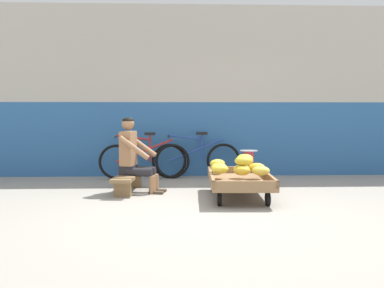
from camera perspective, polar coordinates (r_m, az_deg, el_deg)
ground_plane at (r=4.97m, az=2.06°, el=-9.77°), size 80.00×80.00×0.00m
back_wall at (r=8.05m, az=0.38°, el=7.22°), size 16.00×0.30×3.24m
banana_cart at (r=5.94m, az=6.52°, el=-5.11°), size 0.89×1.47×0.36m
banana_pile at (r=5.90m, az=6.45°, el=-2.99°), size 0.82×1.07×0.25m
low_bench at (r=6.44m, az=-8.73°, el=-4.76°), size 0.42×1.13×0.27m
vendor_seated at (r=6.36m, az=-8.02°, el=-1.52°), size 0.72×0.57×1.14m
plastic_crate at (r=6.97m, az=7.76°, el=-4.47°), size 0.36×0.28×0.30m
weighing_scale at (r=6.93m, az=7.78°, el=-1.99°), size 0.30×0.30×0.29m
bicycle_near_left at (r=7.62m, az=-6.58°, el=-2.18°), size 1.66×0.48×0.86m
bicycle_far_left at (r=7.71m, az=0.59°, el=-2.08°), size 1.66×0.48×0.86m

